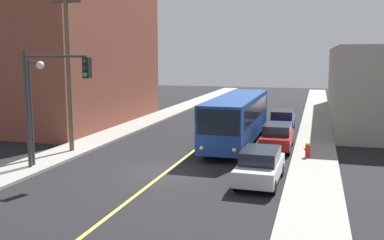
{
  "coord_description": "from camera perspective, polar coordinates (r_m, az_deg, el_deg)",
  "views": [
    {
      "loc": [
        7.24,
        -20.25,
        5.93
      ],
      "look_at": [
        0.0,
        4.92,
        2.0
      ],
      "focal_mm": 40.88,
      "sensor_mm": 36.0,
      "label": 1
    }
  ],
  "objects": [
    {
      "name": "ground_plane",
      "position": [
        22.31,
        -3.52,
        -6.9
      ],
      "size": [
        120.0,
        120.0,
        0.0
      ],
      "primitive_type": "plane",
      "color": "black"
    },
    {
      "name": "sidewalk_left",
      "position": [
        34.05,
        -9.41,
        -1.48
      ],
      "size": [
        2.5,
        90.0,
        0.15
      ],
      "primitive_type": "cube",
      "color": "gray",
      "rests_on": "ground"
    },
    {
      "name": "sidewalk_right",
      "position": [
        30.81,
        15.78,
        -2.75
      ],
      "size": [
        2.5,
        90.0,
        0.15
      ],
      "primitive_type": "cube",
      "color": "gray",
      "rests_on": "ground"
    },
    {
      "name": "lane_stripe_center",
      "position": [
        36.47,
        4.38,
        -0.84
      ],
      "size": [
        0.16,
        60.0,
        0.01
      ],
      "primitive_type": "cube",
      "color": "#D8CC4C",
      "rests_on": "ground"
    },
    {
      "name": "building_left_brick",
      "position": [
        39.45,
        -15.84,
        8.44
      ],
      "size": [
        10.0,
        17.23,
        12.17
      ],
      "color": "brown",
      "rests_on": "ground"
    },
    {
      "name": "city_bus",
      "position": [
        29.18,
        5.94,
        0.38
      ],
      "size": [
        2.61,
        12.17,
        3.2
      ],
      "color": "navy",
      "rests_on": "ground"
    },
    {
      "name": "parked_car_silver",
      "position": [
        20.59,
        8.89,
        -5.88
      ],
      "size": [
        1.93,
        4.45,
        1.62
      ],
      "color": "#B7B7BC",
      "rests_on": "ground"
    },
    {
      "name": "parked_car_red",
      "position": [
        27.98,
        11.06,
        -2.1
      ],
      "size": [
        1.82,
        4.4,
        1.62
      ],
      "color": "maroon",
      "rests_on": "ground"
    },
    {
      "name": "parked_car_blue",
      "position": [
        34.92,
        11.69,
        -0.02
      ],
      "size": [
        1.86,
        4.42,
        1.62
      ],
      "color": "navy",
      "rests_on": "ground"
    },
    {
      "name": "utility_pole_near",
      "position": [
        27.08,
        -15.87,
        7.99
      ],
      "size": [
        2.4,
        0.28,
        10.33
      ],
      "color": "brown",
      "rests_on": "sidewalk_left"
    },
    {
      "name": "traffic_signal_left_corner",
      "position": [
        22.79,
        -17.77,
        4.04
      ],
      "size": [
        3.75,
        0.48,
        6.0
      ],
      "color": "#2D2D33",
      "rests_on": "sidewalk_left"
    },
    {
      "name": "street_lamp_left",
      "position": [
        24.01,
        -19.94,
        2.79
      ],
      "size": [
        0.98,
        0.4,
        5.5
      ],
      "color": "#38383D",
      "rests_on": "sidewalk_left"
    },
    {
      "name": "fire_hydrant",
      "position": [
        25.68,
        14.85,
        -3.77
      ],
      "size": [
        0.44,
        0.26,
        0.84
      ],
      "color": "red",
      "rests_on": "sidewalk_right"
    }
  ]
}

